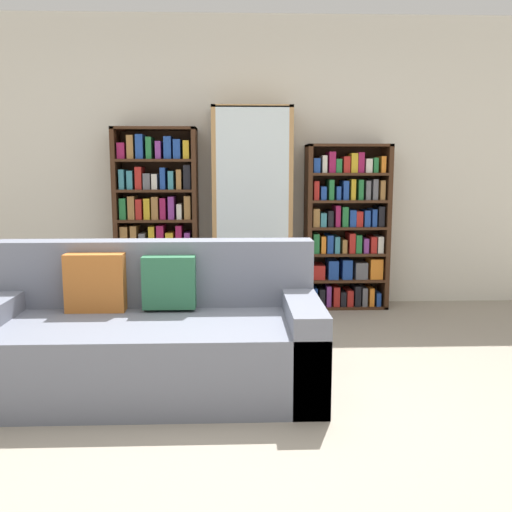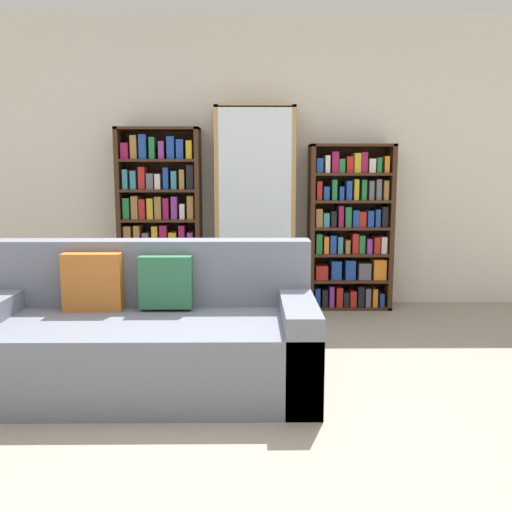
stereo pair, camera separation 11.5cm
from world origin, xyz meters
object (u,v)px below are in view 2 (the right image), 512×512
object	(u,v)px
couch	(146,338)
wine_bottle	(293,305)
display_cabinet	(255,210)
bookshelf_right	(350,230)
bookshelf_left	(160,221)

from	to	relation	value
couch	wine_bottle	size ratio (longest dim) A/B	5.97
wine_bottle	display_cabinet	bearing A→B (deg)	124.85
display_cabinet	bookshelf_right	distance (m)	0.90
couch	bookshelf_right	distance (m)	2.54
couch	bookshelf_right	size ratio (longest dim) A/B	1.32
bookshelf_left	bookshelf_right	size ratio (longest dim) A/B	1.10
bookshelf_left	display_cabinet	xyz separation A→B (m)	(0.88, -0.02, 0.10)
display_cabinet	wine_bottle	size ratio (longest dim) A/B	5.51
couch	wine_bottle	xyz separation A→B (m)	(1.00, 1.47, -0.16)
display_cabinet	wine_bottle	xyz separation A→B (m)	(0.33, -0.47, -0.78)
couch	bookshelf_left	world-z (taller)	bookshelf_left
couch	wine_bottle	world-z (taller)	couch
display_cabinet	wine_bottle	distance (m)	0.97
display_cabinet	bookshelf_right	bearing A→B (deg)	1.04
couch	bookshelf_left	distance (m)	2.04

